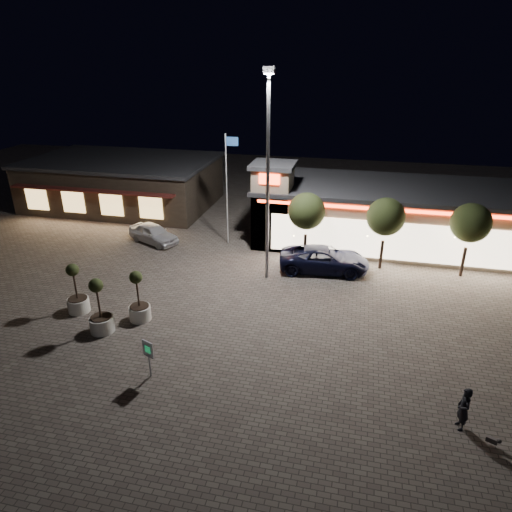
% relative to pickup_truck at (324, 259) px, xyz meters
% --- Properties ---
extents(ground, '(90.00, 90.00, 0.00)m').
position_rel_pickup_truck_xyz_m(ground, '(-5.42, -9.80, -0.80)').
color(ground, '#645A51').
rests_on(ground, ground).
extents(retail_building, '(20.40, 8.40, 6.10)m').
position_rel_pickup_truck_xyz_m(retail_building, '(4.09, 6.02, 1.41)').
color(retail_building, gray).
rests_on(retail_building, ground).
extents(restaurant_building, '(16.40, 11.00, 4.30)m').
position_rel_pickup_truck_xyz_m(restaurant_building, '(-19.42, 10.18, 1.36)').
color(restaurant_building, '#382D23').
rests_on(restaurant_building, ground).
extents(floodlight_pole, '(0.60, 0.40, 12.38)m').
position_rel_pickup_truck_xyz_m(floodlight_pole, '(-3.42, -1.80, 6.22)').
color(floodlight_pole, gray).
rests_on(floodlight_pole, ground).
extents(flagpole, '(0.95, 0.10, 8.00)m').
position_rel_pickup_truck_xyz_m(flagpole, '(-7.32, 3.20, 3.94)').
color(flagpole, white).
rests_on(flagpole, ground).
extents(string_tree_a, '(2.42, 2.42, 4.79)m').
position_rel_pickup_truck_xyz_m(string_tree_a, '(-1.42, 1.20, 2.76)').
color(string_tree_a, '#332319').
rests_on(string_tree_a, ground).
extents(string_tree_b, '(2.42, 2.42, 4.79)m').
position_rel_pickup_truck_xyz_m(string_tree_b, '(3.58, 1.20, 2.76)').
color(string_tree_b, '#332319').
rests_on(string_tree_b, ground).
extents(string_tree_c, '(2.42, 2.42, 4.79)m').
position_rel_pickup_truck_xyz_m(string_tree_c, '(8.58, 1.20, 2.76)').
color(string_tree_c, '#332319').
rests_on(string_tree_c, ground).
extents(pickup_truck, '(5.98, 3.19, 1.60)m').
position_rel_pickup_truck_xyz_m(pickup_truck, '(0.00, 0.00, 0.00)').
color(pickup_truck, black).
rests_on(pickup_truck, ground).
extents(white_sedan, '(4.55, 3.33, 1.44)m').
position_rel_pickup_truck_xyz_m(white_sedan, '(-12.87, 2.03, -0.08)').
color(white_sedan, silver).
rests_on(white_sedan, ground).
extents(pedestrian, '(0.56, 0.73, 1.79)m').
position_rel_pickup_truck_xyz_m(pedestrian, '(6.29, -12.60, 0.10)').
color(pedestrian, black).
rests_on(pedestrian, ground).
extents(dog, '(0.50, 0.31, 0.27)m').
position_rel_pickup_truck_xyz_m(dog, '(7.32, -13.28, -0.53)').
color(dog, '#59514C').
rests_on(dog, ground).
extents(planter_left, '(1.16, 1.16, 2.86)m').
position_rel_pickup_truck_xyz_m(planter_left, '(-12.59, -8.20, 0.08)').
color(planter_left, silver).
rests_on(planter_left, ground).
extents(planter_mid, '(1.21, 1.21, 2.98)m').
position_rel_pickup_truck_xyz_m(planter_mid, '(-10.31, -9.69, 0.12)').
color(planter_mid, silver).
rests_on(planter_mid, ground).
extents(planter_right, '(1.15, 1.15, 2.83)m').
position_rel_pickup_truck_xyz_m(planter_right, '(-8.95, -8.20, 0.07)').
color(planter_right, silver).
rests_on(planter_right, ground).
extents(valet_sign, '(0.57, 0.27, 1.81)m').
position_rel_pickup_truck_xyz_m(valet_sign, '(-6.39, -12.44, 0.47)').
color(valet_sign, gray).
rests_on(valet_sign, ground).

